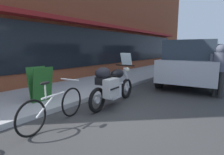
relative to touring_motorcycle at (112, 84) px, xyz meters
The scene contains 9 objects.
ground_plane 1.04m from the touring_motorcycle, 136.80° to the right, with size 80.00×80.00×0.00m, color #313131.
storefront_building 7.83m from the touring_motorcycle, 30.74° to the left, with size 21.60×0.90×7.57m.
sidewalk_curb 8.67m from the touring_motorcycle, 14.41° to the left, with size 30.00×2.72×0.12m.
touring_motorcycle is the anchor object (origin of this frame).
parked_bicycle 1.69m from the touring_motorcycle, behind, with size 1.72×0.48×0.92m.
parked_minivan 4.48m from the touring_motorcycle, 13.00° to the right, with size 4.75×2.51×1.81m.
pedestrian_walking 3.43m from the touring_motorcycle, 39.28° to the right, with size 0.41×0.56×1.63m.
sandwich_board_sign 1.90m from the touring_motorcycle, 124.15° to the left, with size 0.55×0.41×0.91m.
parked_car_down_block 11.84m from the touring_motorcycle, ahead, with size 4.81×2.13×1.78m.
Camera 1 is at (-3.17, -2.18, 1.53)m, focal length 29.29 mm.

